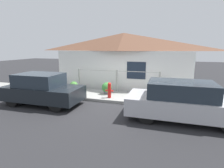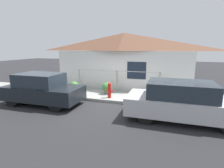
{
  "view_description": "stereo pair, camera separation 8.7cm",
  "coord_description": "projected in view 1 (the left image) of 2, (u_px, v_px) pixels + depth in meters",
  "views": [
    {
      "loc": [
        2.67,
        -7.79,
        2.66
      ],
      "look_at": [
        0.18,
        0.3,
        0.9
      ],
      "focal_mm": 28.0,
      "sensor_mm": 36.0,
      "label": 1
    },
    {
      "loc": [
        2.75,
        -7.76,
        2.66
      ],
      "look_at": [
        0.18,
        0.3,
        0.9
      ],
      "focal_mm": 28.0,
      "sensor_mm": 36.0,
      "label": 2
    }
  ],
  "objects": [
    {
      "name": "ground_plane",
      "position": [
        107.0,
        103.0,
        8.6
      ],
      "size": [
        60.0,
        60.0,
        0.0
      ],
      "primitive_type": "plane",
      "color": "#262628"
    },
    {
      "name": "sidewalk",
      "position": [
        112.0,
        96.0,
        9.49
      ],
      "size": [
        24.0,
        1.94,
        0.14
      ],
      "color": "gray",
      "rests_on": "ground_plane"
    },
    {
      "name": "house",
      "position": [
        123.0,
        45.0,
        11.11
      ],
      "size": [
        8.7,
        2.23,
        3.59
      ],
      "color": "white",
      "rests_on": "ground_plane"
    },
    {
      "name": "fence",
      "position": [
        117.0,
        80.0,
        10.1
      ],
      "size": [
        4.9,
        0.1,
        1.27
      ],
      "color": "#999993",
      "rests_on": "sidewalk"
    },
    {
      "name": "car_left",
      "position": [
        42.0,
        89.0,
        8.25
      ],
      "size": [
        3.71,
        1.7,
        1.48
      ],
      "rotation": [
        0.0,
        0.0,
        0.01
      ],
      "color": "black",
      "rests_on": "ground_plane"
    },
    {
      "name": "car_right",
      "position": [
        184.0,
        101.0,
        6.46
      ],
      "size": [
        4.23,
        1.77,
        1.45
      ],
      "rotation": [
        0.0,
        0.0,
        -0.0
      ],
      "color": "#B7B7BC",
      "rests_on": "ground_plane"
    },
    {
      "name": "fire_hydrant",
      "position": [
        109.0,
        90.0,
        8.91
      ],
      "size": [
        0.42,
        0.19,
        0.8
      ],
      "color": "red",
      "rests_on": "sidewalk"
    },
    {
      "name": "potted_plant_near_hydrant",
      "position": [
        107.0,
        88.0,
        9.66
      ],
      "size": [
        0.56,
        0.56,
        0.65
      ],
      "color": "slate",
      "rests_on": "sidewalk"
    },
    {
      "name": "potted_plant_by_fence",
      "position": [
        74.0,
        86.0,
        10.21
      ],
      "size": [
        0.48,
        0.48,
        0.59
      ],
      "color": "brown",
      "rests_on": "sidewalk"
    },
    {
      "name": "potted_plant_corner",
      "position": [
        163.0,
        91.0,
        9.33
      ],
      "size": [
        0.33,
        0.33,
        0.49
      ],
      "color": "#9E5638",
      "rests_on": "sidewalk"
    }
  ]
}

